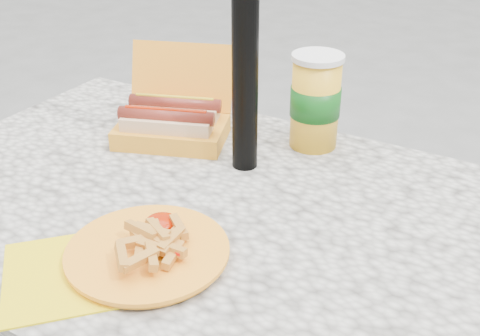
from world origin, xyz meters
The scene contains 4 objects.
picnic_table centered at (0.00, 0.00, 0.64)m, with size 1.20×0.80×0.75m.
hotdog_box centered at (-0.20, 0.19, 0.79)m, with size 0.29×0.27×0.18m.
fries_plate centered at (0.01, -0.19, 0.76)m, with size 0.34×0.36×0.05m.
soda_cup centered at (0.08, 0.31, 0.85)m, with size 0.11×0.11×0.20m.
Camera 1 is at (0.52, -0.76, 1.33)m, focal length 45.00 mm.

